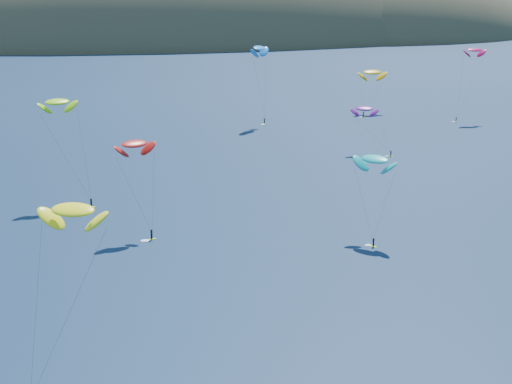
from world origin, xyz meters
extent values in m
ellipsoid|color=#3D3526|center=(20.00, 560.00, -12.60)|extent=(600.00, 300.00, 210.00)
ellipsoid|color=#3D3526|center=(180.00, 540.00, -9.36)|extent=(320.00, 220.00, 156.00)
ellipsoid|color=#3D3526|center=(300.00, 580.00, -5.04)|extent=(240.00, 180.00, 84.00)
ellipsoid|color=#FFF618|center=(-24.99, 37.93, 21.31)|extent=(9.66, 7.05, 4.89)
cube|color=#C1FF1C|center=(-25.71, 104.17, 0.05)|extent=(1.72, 0.89, 0.09)
cylinder|color=black|center=(-25.71, 104.17, 1.08)|extent=(0.39, 0.39, 1.76)
sphere|color=#8C6047|center=(-25.71, 104.17, 2.11)|extent=(0.30, 0.30, 0.30)
ellipsoid|color=#98E50C|center=(-31.80, 112.31, 22.36)|extent=(8.99, 5.85, 4.62)
cube|color=#C1FF1C|center=(30.31, 185.84, 0.04)|extent=(1.31, 1.47, 0.08)
cylinder|color=black|center=(30.31, 185.84, 1.00)|extent=(0.36, 0.36, 1.64)
sphere|color=#8C6047|center=(30.31, 185.84, 1.95)|extent=(0.27, 0.27, 0.27)
ellipsoid|color=#167BE2|center=(28.93, 187.93, 25.47)|extent=(9.88, 10.69, 5.57)
cube|color=#C1FF1C|center=(27.29, 69.85, 0.04)|extent=(1.22, 1.30, 0.08)
cylinder|color=black|center=(27.29, 69.85, 0.90)|extent=(0.32, 0.32, 1.48)
sphere|color=#8C6047|center=(27.29, 69.85, 1.76)|extent=(0.25, 0.25, 0.25)
ellipsoid|color=#0EA49F|center=(29.10, 76.03, 15.49)|extent=(8.85, 9.22, 4.87)
cube|color=#C1FF1C|center=(56.17, 134.77, 0.04)|extent=(1.38, 0.83, 0.07)
cylinder|color=black|center=(56.17, 134.77, 0.87)|extent=(0.31, 0.31, 1.42)
sphere|color=#8C6047|center=(56.17, 134.77, 1.69)|extent=(0.24, 0.24, 0.24)
ellipsoid|color=#6C1283|center=(50.22, 141.49, 12.63)|extent=(8.58, 6.17, 4.35)
cube|color=#C1FF1C|center=(96.66, 176.87, 0.03)|extent=(1.28, 0.47, 0.07)
cylinder|color=black|center=(96.66, 176.87, 0.82)|extent=(0.29, 0.29, 1.34)
sphere|color=#8C6047|center=(96.66, 176.87, 1.60)|extent=(0.23, 0.23, 0.23)
ellipsoid|color=#AF0B46|center=(103.16, 180.33, 24.20)|extent=(8.53, 4.51, 4.60)
cube|color=#C1FF1C|center=(-13.72, 81.74, 0.05)|extent=(1.71, 1.01, 0.09)
cylinder|color=black|center=(-13.72, 81.74, 1.08)|extent=(0.39, 0.39, 1.76)
sphere|color=#8C6047|center=(-13.72, 81.74, 2.10)|extent=(0.29, 0.29, 0.29)
ellipsoid|color=red|center=(-15.97, 87.67, 17.84)|extent=(8.84, 6.28, 4.49)
cube|color=#C1FF1C|center=(67.72, 190.94, 0.04)|extent=(1.54, 0.52, 0.08)
cylinder|color=black|center=(67.72, 190.94, 1.00)|extent=(0.36, 0.36, 1.63)
sphere|color=#8C6047|center=(67.72, 190.94, 1.94)|extent=(0.27, 0.27, 0.27)
ellipsoid|color=#E2AF07|center=(73.69, 200.04, 14.68)|extent=(10.71, 5.39, 5.85)
camera|label=1|loc=(-18.73, -49.32, 49.73)|focal=50.00mm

